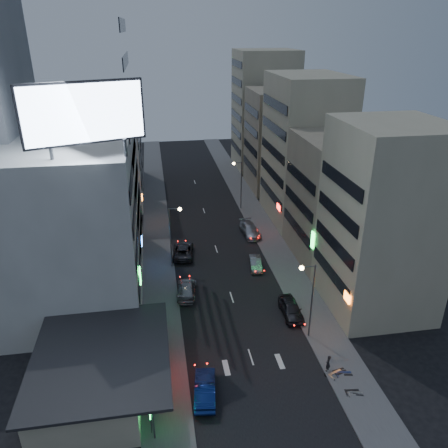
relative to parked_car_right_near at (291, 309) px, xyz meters
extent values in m
plane|color=black|center=(-5.60, -9.68, -0.82)|extent=(180.00, 180.00, 0.00)
cube|color=#4C4C4F|center=(-13.60, 20.32, -0.76)|extent=(4.00, 120.00, 0.12)
cube|color=#4C4C4F|center=(2.40, 20.32, -0.76)|extent=(4.00, 120.00, 0.12)
cube|color=#B2A78C|center=(-19.60, -7.68, 0.98)|extent=(8.00, 12.00, 3.60)
cube|color=black|center=(-18.60, -7.68, 2.93)|extent=(11.00, 13.00, 0.25)
cube|color=black|center=(-14.50, -7.68, 2.28)|extent=(0.12, 4.00, 0.90)
cube|color=#FF1E14|center=(-14.42, -7.68, 2.28)|extent=(0.04, 3.70, 0.70)
cube|color=silver|center=(-22.60, 10.32, 8.18)|extent=(14.00, 24.00, 18.00)
cube|color=#B2A78C|center=(9.40, 0.82, 9.18)|extent=(10.00, 11.00, 20.00)
cube|color=gray|center=(9.90, 12.32, 7.18)|extent=(11.00, 12.00, 16.00)
cube|color=#B2A78C|center=(9.40, 25.32, 10.18)|extent=(10.00, 14.00, 22.00)
cube|color=silver|center=(-21.10, 35.32, 9.18)|extent=(11.00, 10.00, 20.00)
cube|color=gray|center=(-21.60, 48.32, 6.68)|extent=(12.00, 10.00, 15.00)
cube|color=gray|center=(9.90, 40.32, 8.18)|extent=(11.00, 12.00, 18.00)
cube|color=#B2A78C|center=(10.40, 54.32, 11.18)|extent=(12.00, 12.00, 24.00)
cylinder|color=#595B60|center=(-21.60, 0.32, 17.93)|extent=(0.30, 0.30, 1.50)
cylinder|color=#595B60|center=(-15.60, 0.32, 17.93)|extent=(0.30, 0.30, 1.50)
cube|color=black|center=(-18.60, 0.32, 20.88)|extent=(9.52, 3.75, 5.00)
cube|color=#B8D0F5|center=(-18.52, 0.11, 20.88)|extent=(9.04, 3.34, 4.60)
cylinder|color=#595B60|center=(0.70, -3.68, 3.30)|extent=(0.16, 0.16, 8.00)
cylinder|color=#595B60|center=(0.00, -3.68, 7.20)|extent=(1.40, 0.10, 0.10)
sphere|color=#FFD88C|center=(-0.60, -3.68, 7.10)|extent=(0.44, 0.44, 0.44)
cylinder|color=#595B60|center=(-11.90, 12.32, 3.30)|extent=(0.16, 0.16, 8.00)
cylinder|color=#595B60|center=(-11.20, 12.32, 7.20)|extent=(1.40, 0.10, 0.10)
sphere|color=#FFD88C|center=(-10.60, 12.32, 7.10)|extent=(0.44, 0.44, 0.44)
cylinder|color=#595B60|center=(0.70, 30.32, 3.30)|extent=(0.16, 0.16, 8.00)
cylinder|color=#595B60|center=(0.00, 30.32, 7.20)|extent=(1.40, 0.10, 0.10)
sphere|color=#FFD88C|center=(-0.60, 30.32, 7.10)|extent=(0.44, 0.44, 0.44)
imported|color=#2A292F|center=(0.00, 0.00, 0.00)|extent=(2.03, 4.83, 1.63)
imported|color=gray|center=(-1.42, 10.41, -0.16)|extent=(1.86, 4.11, 1.31)
imported|color=#2C2B31|center=(-10.23, 15.14, -0.04)|extent=(3.25, 5.89, 1.56)
imported|color=#AEAFB7|center=(0.00, 19.98, -0.01)|extent=(2.66, 5.72, 1.62)
imported|color=navy|center=(-10.38, -9.63, -0.01)|extent=(2.31, 5.06, 1.61)
imported|color=gray|center=(-10.57, 5.70, -0.07)|extent=(2.75, 5.37, 1.49)
imported|color=black|center=(0.70, -8.62, 0.11)|extent=(0.69, 0.69, 1.62)
camera|label=1|loc=(-13.26, -36.74, 27.19)|focal=35.00mm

